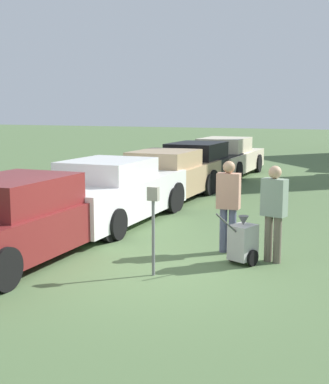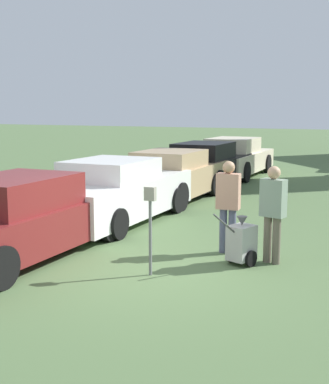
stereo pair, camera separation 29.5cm
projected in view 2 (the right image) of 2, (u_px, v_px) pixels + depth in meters
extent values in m
plane|color=#4C663D|center=(145.00, 272.00, 8.78)|extent=(120.00, 120.00, 0.00)
cube|color=maroon|center=(24.00, 227.00, 9.64)|extent=(1.80, 5.14, 0.73)
cube|color=maroon|center=(14.00, 193.00, 9.35)|extent=(1.56, 2.16, 0.57)
cylinder|color=black|center=(40.00, 218.00, 11.45)|extent=(0.18, 0.67, 0.67)
cylinder|color=black|center=(110.00, 225.00, 10.75)|extent=(0.18, 0.67, 0.67)
cylinder|color=black|center=(1.00, 268.00, 7.89)|extent=(0.18, 0.67, 0.67)
cube|color=silver|center=(115.00, 196.00, 12.60)|extent=(1.92, 4.95, 0.84)
cube|color=silver|center=(111.00, 170.00, 12.32)|extent=(1.67, 2.08, 0.47)
cylinder|color=black|center=(114.00, 195.00, 14.39)|extent=(0.18, 0.65, 0.65)
cylinder|color=black|center=(177.00, 200.00, 13.64)|extent=(0.18, 0.65, 0.65)
cylinder|color=black|center=(44.00, 216.00, 11.64)|extent=(0.18, 0.65, 0.65)
cylinder|color=black|center=(118.00, 224.00, 10.89)|extent=(0.18, 0.65, 0.65)
cube|color=tan|center=(173.00, 180.00, 15.60)|extent=(1.86, 4.95, 0.77)
cube|color=tan|center=(170.00, 159.00, 15.32)|extent=(1.62, 2.09, 0.47)
cylinder|color=black|center=(166.00, 179.00, 17.37)|extent=(0.19, 0.75, 0.75)
cylinder|color=black|center=(218.00, 182.00, 16.65)|extent=(0.19, 0.75, 0.75)
cylinder|color=black|center=(120.00, 192.00, 14.62)|extent=(0.19, 0.75, 0.75)
cylinder|color=black|center=(181.00, 197.00, 13.89)|extent=(0.19, 0.75, 0.75)
cube|color=black|center=(206.00, 170.00, 18.09)|extent=(1.81, 5.24, 0.79)
cube|color=black|center=(204.00, 151.00, 17.80)|extent=(1.58, 2.21, 0.54)
cylinder|color=black|center=(199.00, 171.00, 19.94)|extent=(0.18, 0.66, 0.66)
cylinder|color=black|center=(244.00, 173.00, 19.23)|extent=(0.18, 0.66, 0.66)
cylinder|color=black|center=(163.00, 182.00, 17.03)|extent=(0.18, 0.66, 0.66)
cylinder|color=black|center=(214.00, 185.00, 16.32)|extent=(0.18, 0.66, 0.66)
cube|color=beige|center=(234.00, 162.00, 20.98)|extent=(1.93, 5.22, 0.72)
cube|color=beige|center=(233.00, 145.00, 20.69)|extent=(1.68, 2.20, 0.58)
cylinder|color=black|center=(225.00, 162.00, 22.84)|extent=(0.19, 0.75, 0.75)
cylinder|color=black|center=(267.00, 164.00, 22.09)|extent=(0.19, 0.75, 0.75)
cylinder|color=black|center=(198.00, 170.00, 19.94)|extent=(0.19, 0.75, 0.75)
cylinder|color=black|center=(246.00, 172.00, 19.18)|extent=(0.19, 0.75, 0.75)
cylinder|color=slate|center=(150.00, 238.00, 8.53)|extent=(0.05, 0.05, 1.22)
cube|color=gray|center=(150.00, 194.00, 8.41)|extent=(0.18, 0.09, 0.22)
cylinder|color=#515670|center=(232.00, 231.00, 9.84)|extent=(0.14, 0.14, 0.83)
cylinder|color=#515670|center=(223.00, 231.00, 9.90)|extent=(0.14, 0.14, 0.83)
cube|color=tan|center=(228.00, 191.00, 9.76)|extent=(0.43, 0.25, 0.66)
sphere|color=tan|center=(229.00, 167.00, 9.69)|extent=(0.22, 0.22, 0.22)
cylinder|color=#665B4C|center=(276.00, 241.00, 9.18)|extent=(0.14, 0.14, 0.82)
cylinder|color=#665B4C|center=(268.00, 239.00, 9.28)|extent=(0.14, 0.14, 0.82)
cube|color=gray|center=(273.00, 198.00, 9.12)|extent=(0.46, 0.32, 0.65)
sphere|color=tan|center=(274.00, 173.00, 9.05)|extent=(0.22, 0.22, 0.22)
cube|color=#B2B2AD|center=(241.00, 243.00, 9.15)|extent=(0.49, 0.54, 0.60)
cone|color=#59595B|center=(242.00, 221.00, 9.09)|extent=(0.18, 0.18, 0.16)
cylinder|color=#4C4C4C|center=(225.00, 224.00, 8.76)|extent=(0.23, 0.57, 0.43)
cylinder|color=black|center=(231.00, 254.00, 9.33)|extent=(0.14, 0.28, 0.28)
cylinder|color=black|center=(251.00, 259.00, 9.04)|extent=(0.14, 0.28, 0.28)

